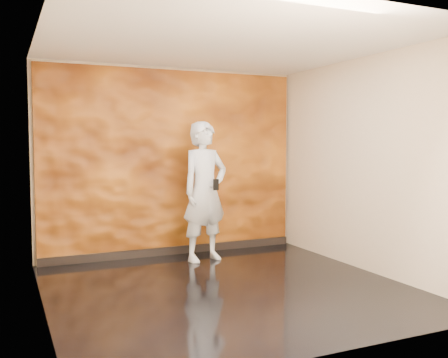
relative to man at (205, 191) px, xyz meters
The scene contains 5 objects.
room 1.47m from the man, 101.53° to the right, with size 4.02×4.02×2.81m.
feature_wall 0.75m from the man, 115.98° to the left, with size 3.90×0.06×2.75m, color orange.
baseboard 1.11m from the man, 117.63° to the left, with size 3.90×0.04×0.12m, color black.
man is the anchor object (origin of this frame).
phone 0.30m from the man, 78.17° to the right, with size 0.08×0.02×0.16m, color black.
Camera 1 is at (-2.36, -5.17, 1.67)m, focal length 40.00 mm.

